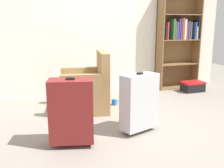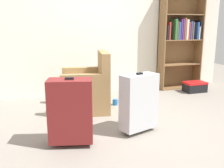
{
  "view_description": "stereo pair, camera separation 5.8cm",
  "coord_description": "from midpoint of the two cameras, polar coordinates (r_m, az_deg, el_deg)",
  "views": [
    {
      "loc": [
        -1.22,
        -2.79,
        1.3
      ],
      "look_at": [
        -0.16,
        0.24,
        0.55
      ],
      "focal_mm": 41.32,
      "sensor_mm": 36.0,
      "label": 1
    },
    {
      "loc": [
        -1.17,
        -2.81,
        1.3
      ],
      "look_at": [
        -0.16,
        0.24,
        0.55
      ],
      "focal_mm": 41.32,
      "sensor_mm": 36.0,
      "label": 2
    }
  ],
  "objects": [
    {
      "name": "armchair",
      "position": [
        3.96,
        -5.97,
        -1.32
      ],
      "size": [
        0.81,
        0.81,
        0.9
      ],
      "color": "#9E7A4C",
      "rests_on": "ground"
    },
    {
      "name": "bookshelf",
      "position": [
        5.47,
        14.07,
        10.01
      ],
      "size": [
        0.88,
        0.29,
        1.96
      ],
      "color": "brown",
      "rests_on": "ground"
    },
    {
      "name": "suitcase_silver",
      "position": [
        3.13,
        5.52,
        -3.93
      ],
      "size": [
        0.5,
        0.34,
        0.74
      ],
      "color": "#B7BABF",
      "rests_on": "ground"
    },
    {
      "name": "back_wall",
      "position": [
        4.9,
        -5.37,
        13.04
      ],
      "size": [
        5.62,
        0.1,
        2.6
      ],
      "primitive_type": "cube",
      "color": "silver",
      "rests_on": "ground"
    },
    {
      "name": "mug",
      "position": [
        4.25,
        0.11,
        -4.03
      ],
      "size": [
        0.12,
        0.08,
        0.1
      ],
      "color": "#1959A5",
      "rests_on": "ground"
    },
    {
      "name": "ground_plane",
      "position": [
        3.31,
        3.52,
        -10.02
      ],
      "size": [
        9.83,
        9.83,
        0.0
      ],
      "primitive_type": "plane",
      "color": "gray"
    },
    {
      "name": "storage_box",
      "position": [
        5.32,
        17.13,
        -0.46
      ],
      "size": [
        0.42,
        0.28,
        0.2
      ],
      "color": "black",
      "rests_on": "ground"
    },
    {
      "name": "suitcase_dark_red",
      "position": [
        2.81,
        -9.55,
        -5.9
      ],
      "size": [
        0.52,
        0.36,
        0.76
      ],
      "color": "maroon",
      "rests_on": "ground"
    }
  ]
}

